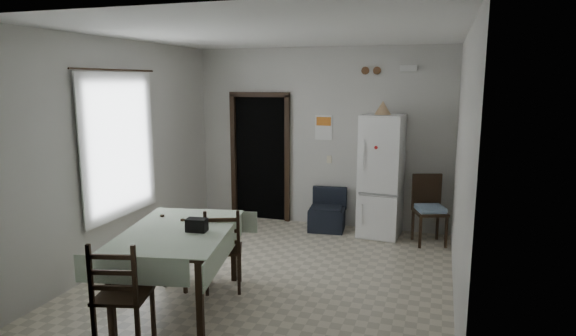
{
  "coord_description": "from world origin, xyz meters",
  "views": [
    {
      "loc": [
        1.88,
        -5.35,
        2.37
      ],
      "look_at": [
        0.0,
        0.5,
        1.25
      ],
      "focal_mm": 30.0,
      "sensor_mm": 36.0,
      "label": 1
    }
  ],
  "objects_px": {
    "fridge": "(381,176)",
    "navy_seat": "(327,210)",
    "dining_chair_near_head": "(123,293)",
    "dining_table": "(180,268)",
    "dining_chair_far_right": "(223,248)",
    "dining_chair_far_left": "(184,250)",
    "corner_chair": "(430,210)"
  },
  "relations": [
    {
      "from": "dining_chair_far_left",
      "to": "dining_chair_near_head",
      "type": "bearing_deg",
      "value": 111.82
    },
    {
      "from": "fridge",
      "to": "dining_table",
      "type": "xyz_separation_m",
      "value": [
        -1.71,
        -3.06,
        -0.51
      ]
    },
    {
      "from": "corner_chair",
      "to": "dining_table",
      "type": "distance_m",
      "value": 3.77
    },
    {
      "from": "dining_chair_far_right",
      "to": "corner_chair",
      "type": "bearing_deg",
      "value": -155.31
    },
    {
      "from": "dining_chair_near_head",
      "to": "corner_chair",
      "type": "bearing_deg",
      "value": -138.27
    },
    {
      "from": "dining_table",
      "to": "dining_chair_far_right",
      "type": "bearing_deg",
      "value": 52.94
    },
    {
      "from": "dining_chair_far_left",
      "to": "dining_chair_near_head",
      "type": "xyz_separation_m",
      "value": [
        0.17,
        -1.36,
        0.08
      ]
    },
    {
      "from": "fridge",
      "to": "dining_chair_near_head",
      "type": "relative_size",
      "value": 1.81
    },
    {
      "from": "fridge",
      "to": "dining_chair_near_head",
      "type": "height_order",
      "value": "fridge"
    },
    {
      "from": "navy_seat",
      "to": "dining_table",
      "type": "distance_m",
      "value": 3.18
    },
    {
      "from": "dining_table",
      "to": "dining_chair_far_right",
      "type": "xyz_separation_m",
      "value": [
        0.25,
        0.53,
        0.06
      ]
    },
    {
      "from": "corner_chair",
      "to": "dining_chair_far_left",
      "type": "xyz_separation_m",
      "value": [
        -2.68,
        -2.39,
        -0.07
      ]
    },
    {
      "from": "dining_chair_far_left",
      "to": "dining_chair_near_head",
      "type": "distance_m",
      "value": 1.37
    },
    {
      "from": "navy_seat",
      "to": "dining_chair_far_right",
      "type": "distance_m",
      "value": 2.6
    },
    {
      "from": "navy_seat",
      "to": "dining_table",
      "type": "relative_size",
      "value": 0.41
    },
    {
      "from": "dining_chair_far_left",
      "to": "dining_chair_far_right",
      "type": "xyz_separation_m",
      "value": [
        0.47,
        0.06,
        0.05
      ]
    },
    {
      "from": "navy_seat",
      "to": "dining_chair_far_left",
      "type": "bearing_deg",
      "value": -118.85
    },
    {
      "from": "fridge",
      "to": "dining_chair_far_right",
      "type": "bearing_deg",
      "value": -114.73
    },
    {
      "from": "dining_table",
      "to": "dining_chair_far_right",
      "type": "distance_m",
      "value": 0.59
    },
    {
      "from": "fridge",
      "to": "navy_seat",
      "type": "xyz_separation_m",
      "value": [
        -0.84,
        0.0,
        -0.6
      ]
    },
    {
      "from": "fridge",
      "to": "corner_chair",
      "type": "height_order",
      "value": "fridge"
    },
    {
      "from": "fridge",
      "to": "navy_seat",
      "type": "bearing_deg",
      "value": -174.66
    },
    {
      "from": "fridge",
      "to": "dining_table",
      "type": "distance_m",
      "value": 3.54
    },
    {
      "from": "dining_chair_far_right",
      "to": "dining_chair_near_head",
      "type": "distance_m",
      "value": 1.45
    },
    {
      "from": "fridge",
      "to": "dining_chair_near_head",
      "type": "xyz_separation_m",
      "value": [
        -1.76,
        -3.94,
        -0.42
      ]
    },
    {
      "from": "dining_chair_far_left",
      "to": "corner_chair",
      "type": "bearing_deg",
      "value": -123.73
    },
    {
      "from": "navy_seat",
      "to": "corner_chair",
      "type": "height_order",
      "value": "corner_chair"
    },
    {
      "from": "fridge",
      "to": "dining_chair_far_right",
      "type": "distance_m",
      "value": 2.95
    },
    {
      "from": "dining_chair_far_left",
      "to": "navy_seat",
      "type": "bearing_deg",
      "value": -98.48
    },
    {
      "from": "dining_chair_far_right",
      "to": "fridge",
      "type": "bearing_deg",
      "value": -142.0
    },
    {
      "from": "navy_seat",
      "to": "dining_chair_far_left",
      "type": "xyz_separation_m",
      "value": [
        -1.1,
        -2.58,
        0.1
      ]
    },
    {
      "from": "fridge",
      "to": "navy_seat",
      "type": "distance_m",
      "value": 1.03
    }
  ]
}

